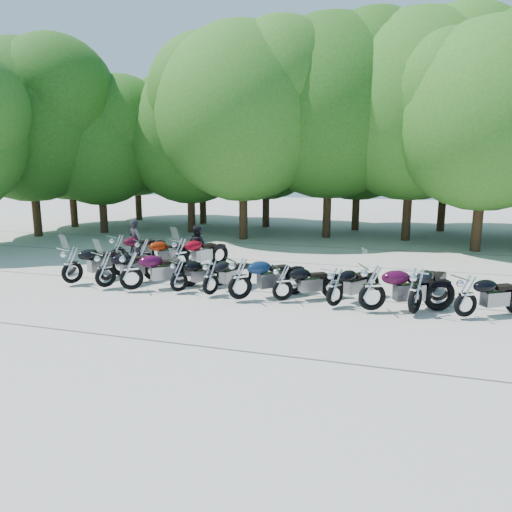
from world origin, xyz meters
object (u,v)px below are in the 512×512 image
(motorcycle_3, at_px, (179,274))
(rider_1, at_px, (197,246))
(motorcycle_1, at_px, (105,268))
(motorcycle_9, at_px, (416,289))
(motorcycle_5, at_px, (240,277))
(motorcycle_6, at_px, (283,282))
(motorcycle_2, at_px, (131,270))
(motorcycle_8, at_px, (373,286))
(motorcycle_11, at_px, (118,249))
(motorcycle_12, at_px, (144,253))
(motorcycle_0, at_px, (72,264))
(rider_0, at_px, (136,242))
(motorcycle_10, at_px, (466,295))
(motorcycle_4, at_px, (210,276))
(motorcycle_13, at_px, (180,253))
(motorcycle_7, at_px, (335,286))

(motorcycle_3, xyz_separation_m, rider_1, (-0.99, 3.60, 0.21))
(motorcycle_1, xyz_separation_m, motorcycle_9, (9.06, -0.02, 0.03))
(motorcycle_5, xyz_separation_m, motorcycle_6, (1.16, 0.27, -0.11))
(motorcycle_2, relative_size, rider_1, 1.55)
(motorcycle_8, height_order, motorcycle_11, motorcycle_8)
(motorcycle_11, xyz_separation_m, motorcycle_12, (1.24, -0.28, -0.04))
(motorcycle_5, height_order, motorcycle_8, motorcycle_8)
(motorcycle_5, height_order, rider_1, rider_1)
(motorcycle_0, bearing_deg, motorcycle_2, -159.72)
(motorcycle_3, bearing_deg, rider_0, -10.66)
(motorcycle_10, bearing_deg, motorcycle_6, 56.73)
(rider_1, bearing_deg, motorcycle_1, 87.85)
(motorcycle_1, relative_size, motorcycle_6, 1.12)
(motorcycle_5, height_order, motorcycle_6, motorcycle_5)
(motorcycle_0, distance_m, motorcycle_6, 6.87)
(motorcycle_12, height_order, rider_0, rider_0)
(motorcycle_4, relative_size, motorcycle_11, 0.89)
(motorcycle_6, height_order, motorcycle_10, motorcycle_10)
(motorcycle_3, distance_m, motorcycle_6, 3.19)
(motorcycle_12, bearing_deg, motorcycle_0, 108.91)
(motorcycle_1, height_order, rider_0, rider_0)
(motorcycle_0, height_order, rider_0, rider_0)
(motorcycle_1, bearing_deg, motorcycle_5, -151.85)
(motorcycle_8, xyz_separation_m, motorcycle_10, (2.25, 0.15, -0.09))
(motorcycle_3, distance_m, motorcycle_13, 2.76)
(motorcycle_4, bearing_deg, rider_0, -16.53)
(motorcycle_3, relative_size, rider_1, 1.30)
(motorcycle_3, relative_size, rider_0, 1.18)
(motorcycle_7, bearing_deg, motorcycle_12, 13.90)
(motorcycle_1, distance_m, motorcycle_2, 0.94)
(motorcycle_12, distance_m, motorcycle_13, 1.41)
(motorcycle_8, height_order, rider_0, rider_0)
(motorcycle_7, relative_size, motorcycle_13, 0.88)
(motorcycle_7, xyz_separation_m, motorcycle_10, (3.22, -0.00, 0.01))
(motorcycle_8, relative_size, motorcycle_10, 1.14)
(motorcycle_9, relative_size, rider_0, 1.40)
(motorcycle_8, relative_size, motorcycle_9, 1.03)
(motorcycle_1, bearing_deg, motorcycle_11, -34.49)
(motorcycle_1, height_order, motorcycle_11, motorcycle_11)
(motorcycle_12, bearing_deg, rider_1, -100.52)
(motorcycle_7, height_order, rider_0, rider_0)
(motorcycle_9, xyz_separation_m, motorcycle_13, (-7.83, 2.73, 0.01))
(motorcycle_3, relative_size, motorcycle_11, 0.84)
(motorcycle_4, xyz_separation_m, motorcycle_7, (3.60, -0.09, 0.00))
(motorcycle_0, height_order, motorcycle_8, motorcycle_8)
(motorcycle_5, bearing_deg, motorcycle_11, 20.06)
(motorcycle_5, relative_size, motorcycle_13, 1.01)
(motorcycle_9, distance_m, motorcycle_12, 9.61)
(motorcycle_5, distance_m, motorcycle_6, 1.20)
(motorcycle_1, relative_size, motorcycle_3, 1.15)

